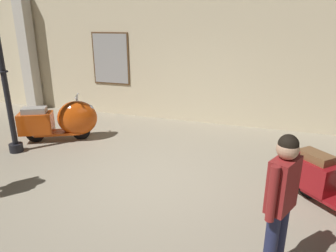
{
  "coord_description": "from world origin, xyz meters",
  "views": [
    {
      "loc": [
        1.8,
        -4.26,
        2.64
      ],
      "look_at": [
        0.08,
        0.92,
        0.78
      ],
      "focal_mm": 32.66,
      "sensor_mm": 36.0,
      "label": 1
    }
  ],
  "objects": [
    {
      "name": "lamppost",
      "position": [
        -3.2,
        0.46,
        1.76
      ],
      "size": [
        0.28,
        0.28,
        3.24
      ],
      "color": "black",
      "rests_on": "ground"
    },
    {
      "name": "showroom_back_wall",
      "position": [
        -0.19,
        3.8,
        1.75
      ],
      "size": [
        18.0,
        0.63,
        3.5
      ],
      "color": "beige",
      "rests_on": "ground"
    },
    {
      "name": "visitor_0",
      "position": [
        2.04,
        -1.31,
        0.94
      ],
      "size": [
        0.37,
        0.51,
        1.63
      ],
      "rotation": [
        0.0,
        0.0,
        2.7
      ],
      "color": "black",
      "rests_on": "ground"
    },
    {
      "name": "ground_plane",
      "position": [
        0.0,
        0.0,
        0.0
      ],
      "size": [
        60.0,
        60.0,
        0.0
      ],
      "primitive_type": "plane",
      "color": "gray"
    },
    {
      "name": "scooter_0",
      "position": [
        -2.59,
        1.39,
        0.49
      ],
      "size": [
        1.77,
        1.25,
        1.07
      ],
      "rotation": [
        0.0,
        0.0,
        0.49
      ],
      "color": "black",
      "rests_on": "ground"
    }
  ]
}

